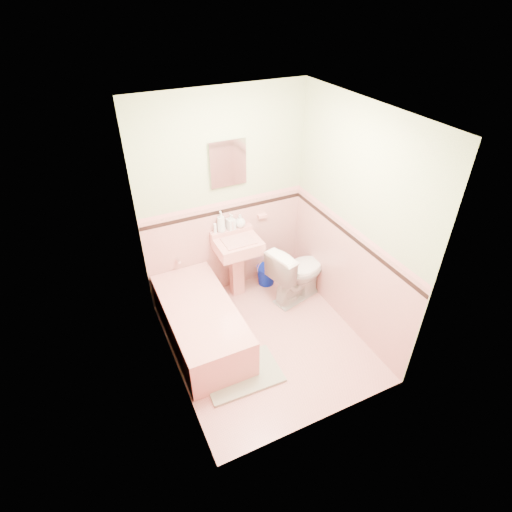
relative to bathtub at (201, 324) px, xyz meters
name	(u,v)px	position (x,y,z in m)	size (l,w,h in m)	color
floor	(266,340)	(0.63, -0.33, -0.23)	(2.20, 2.20, 0.00)	pink
ceiling	(270,113)	(0.63, -0.33, 2.27)	(2.20, 2.20, 0.00)	white
wall_back	(224,200)	(0.63, 0.77, 1.02)	(2.50, 2.50, 0.00)	beige
wall_front	(334,322)	(0.63, -1.43, 1.02)	(2.50, 2.50, 0.00)	beige
wall_left	(164,276)	(-0.37, -0.33, 1.02)	(2.50, 2.50, 0.00)	beige
wall_right	(353,225)	(1.63, -0.33, 1.02)	(2.50, 2.50, 0.00)	beige
wainscot_back	(227,248)	(0.63, 0.76, 0.38)	(2.00, 2.00, 0.00)	pink
wainscot_front	(324,377)	(0.63, -1.42, 0.38)	(2.00, 2.00, 0.00)	pink
wainscot_left	(174,329)	(-0.36, -0.33, 0.38)	(2.20, 2.20, 0.00)	pink
wainscot_right	(345,275)	(1.62, -0.33, 0.38)	(2.20, 2.20, 0.00)	pink
accent_back	(225,211)	(0.63, 0.75, 0.90)	(2.00, 2.00, 0.00)	black
accent_front	(331,333)	(0.63, -1.41, 0.90)	(2.00, 2.00, 0.00)	black
accent_left	(168,287)	(-0.35, -0.33, 0.89)	(2.20, 2.20, 0.00)	black
accent_right	(350,236)	(1.61, -0.33, 0.89)	(2.20, 2.20, 0.00)	black
cap_back	(225,203)	(0.63, 0.75, 0.99)	(2.00, 2.00, 0.00)	pink
cap_front	(332,323)	(0.63, -1.41, 0.99)	(2.00, 2.00, 0.00)	pink
cap_left	(166,278)	(-0.35, -0.33, 1.00)	(2.20, 2.20, 0.00)	pink
cap_right	(352,228)	(1.61, -0.33, 1.00)	(2.20, 2.20, 0.00)	pink
bathtub	(201,324)	(0.00, 0.00, 0.00)	(0.70, 1.50, 0.45)	#DC8A85
tub_faucet	(178,260)	(0.00, 0.72, 0.41)	(0.04, 0.04, 0.12)	silver
sink	(238,269)	(0.68, 0.53, 0.19)	(0.53, 0.48, 0.83)	#DC8A85
sink_faucet	(232,226)	(0.68, 0.67, 0.72)	(0.02, 0.02, 0.10)	silver
medicine_cabinet	(228,163)	(0.68, 0.74, 1.47)	(0.39, 0.04, 0.48)	white
soap_dish	(262,216)	(1.10, 0.73, 0.72)	(0.11, 0.06, 0.04)	#DC8A85
soap_bottle_left	(221,222)	(0.55, 0.71, 0.79)	(0.10, 0.10, 0.27)	#B2B2B2
soap_bottle_mid	(231,222)	(0.68, 0.71, 0.76)	(0.09, 0.09, 0.20)	#B2B2B2
soap_bottle_right	(240,221)	(0.80, 0.71, 0.74)	(0.13, 0.13, 0.16)	#B2B2B2
tube	(215,228)	(0.48, 0.71, 0.72)	(0.04, 0.04, 0.12)	white
toilet	(298,272)	(1.32, 0.19, 0.16)	(0.43, 0.75, 0.77)	white
bucket	(266,275)	(1.10, 0.59, -0.10)	(0.25, 0.25, 0.25)	#0418A6
bath_mat	(242,374)	(0.20, -0.66, -0.21)	(0.77, 0.51, 0.03)	gray
shoe	(242,364)	(0.23, -0.57, -0.17)	(0.14, 0.06, 0.06)	#BF1E59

